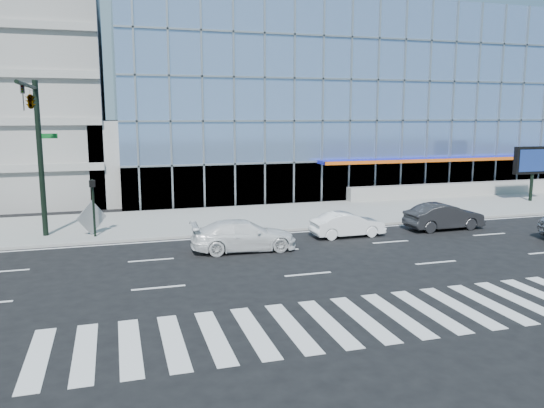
{
  "coord_description": "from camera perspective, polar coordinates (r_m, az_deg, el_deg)",
  "views": [
    {
      "loc": [
        -7.39,
        -23.54,
        6.43
      ],
      "look_at": [
        0.56,
        3.0,
        1.75
      ],
      "focal_mm": 35.0,
      "sensor_mm": 36.0,
      "label": 1
    }
  ],
  "objects": [
    {
      "name": "ground",
      "position": [
        25.5,
        0.73,
        -5.02
      ],
      "size": [
        160.0,
        160.0,
        0.0
      ],
      "primitive_type": "plane",
      "color": "black",
      "rests_on": "ground"
    },
    {
      "name": "traffic_signal",
      "position": [
        28.34,
        -24.25,
        8.22
      ],
      "size": [
        1.14,
        5.74,
        8.0
      ],
      "color": "black",
      "rests_on": "sidewalk"
    },
    {
      "name": "sidewalk",
      "position": [
        33.01,
        -3.42,
        -1.53
      ],
      "size": [
        120.0,
        8.0,
        0.15
      ],
      "primitive_type": "cube",
      "color": "gray",
      "rests_on": "ground"
    },
    {
      "name": "marquee_sign",
      "position": [
        43.24,
        26.3,
        4.14
      ],
      "size": [
        3.2,
        0.43,
        4.0
      ],
      "color": "black",
      "rests_on": "sidewalk"
    },
    {
      "name": "retaining_wall",
      "position": [
        47.47,
        24.91,
        1.7
      ],
      "size": [
        30.0,
        0.8,
        1.0
      ],
      "primitive_type": "cube",
      "color": "gray",
      "rests_on": "sidewalk"
    },
    {
      "name": "ramp_block",
      "position": [
        41.71,
        -14.76,
        4.55
      ],
      "size": [
        6.0,
        8.0,
        6.0
      ],
      "primitive_type": "cube",
      "color": "gray",
      "rests_on": "ground"
    },
    {
      "name": "white_suv",
      "position": [
        25.41,
        -3.07,
        -3.39
      ],
      "size": [
        5.13,
        2.28,
        1.46
      ],
      "primitive_type": "imported",
      "rotation": [
        0.0,
        0.0,
        1.52
      ],
      "color": "white",
      "rests_on": "ground"
    },
    {
      "name": "ped_signal_post",
      "position": [
        28.83,
        -18.69,
        0.52
      ],
      "size": [
        0.3,
        0.33,
        3.0
      ],
      "color": "black",
      "rests_on": "sidewalk"
    },
    {
      "name": "white_sedan",
      "position": [
        28.54,
        8.12,
        -2.2
      ],
      "size": [
        3.97,
        1.44,
        1.3
      ],
      "primitive_type": "imported",
      "rotation": [
        0.0,
        0.0,
        1.59
      ],
      "color": "white",
      "rests_on": "ground"
    },
    {
      "name": "dark_sedan",
      "position": [
        31.55,
        18.01,
        -1.28
      ],
      "size": [
        4.53,
        1.67,
        1.48
      ],
      "primitive_type": "imported",
      "rotation": [
        0.0,
        0.0,
        1.59
      ],
      "color": "black",
      "rests_on": "ground"
    },
    {
      "name": "tilted_panel",
      "position": [
        29.56,
        -18.83,
        -1.39
      ],
      "size": [
        1.49,
        1.17,
        1.83
      ],
      "primitive_type": "cube",
      "rotation": [
        0.0,
        0.85,
        0.66
      ],
      "color": "gray",
      "rests_on": "sidewalk"
    },
    {
      "name": "theatre_building",
      "position": [
        53.97,
        6.79,
        10.66
      ],
      "size": [
        42.0,
        26.0,
        15.0
      ],
      "primitive_type": "cube",
      "color": "#7FA1D4",
      "rests_on": "ground"
    }
  ]
}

